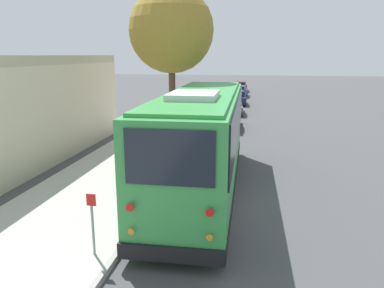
# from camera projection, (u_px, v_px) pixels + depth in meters

# --- Properties ---
(ground_plane) EXTENTS (160.00, 160.00, 0.00)m
(ground_plane) POSITION_uv_depth(u_px,v_px,m) (217.00, 209.00, 11.67)
(ground_plane) COLOR #474749
(sidewalk_slab) EXTENTS (80.00, 4.44, 0.15)m
(sidewalk_slab) POSITION_uv_depth(u_px,v_px,m) (87.00, 198.00, 12.35)
(sidewalk_slab) COLOR #B2AFA8
(sidewalk_slab) RESTS_ON ground
(curb_strip) EXTENTS (80.00, 0.14, 0.15)m
(curb_strip) POSITION_uv_depth(u_px,v_px,m) (154.00, 202.00, 11.98)
(curb_strip) COLOR #9D9A94
(curb_strip) RESTS_ON ground
(shuttle_bus) EXTENTS (10.64, 2.75, 3.64)m
(shuttle_bus) POSITION_uv_depth(u_px,v_px,m) (202.00, 136.00, 12.76)
(shuttle_bus) COLOR green
(shuttle_bus) RESTS_ON ground
(parked_sedan_black) EXTENTS (4.53, 1.85, 1.30)m
(parked_sedan_black) POSITION_uv_depth(u_px,v_px,m) (225.00, 119.00, 24.53)
(parked_sedan_black) COLOR black
(parked_sedan_black) RESTS_ON ground
(parked_sedan_gray) EXTENTS (4.34, 1.99, 1.27)m
(parked_sedan_gray) POSITION_uv_depth(u_px,v_px,m) (232.00, 106.00, 30.48)
(parked_sedan_gray) COLOR slate
(parked_sedan_gray) RESTS_ON ground
(parked_sedan_navy) EXTENTS (4.48, 2.07, 1.33)m
(parked_sedan_navy) POSITION_uv_depth(u_px,v_px,m) (236.00, 98.00, 36.29)
(parked_sedan_navy) COLOR #19234C
(parked_sedan_navy) RESTS_ON ground
(parked_sedan_blue) EXTENTS (4.52, 1.97, 1.28)m
(parked_sedan_blue) POSITION_uv_depth(u_px,v_px,m) (239.00, 92.00, 42.59)
(parked_sedan_blue) COLOR navy
(parked_sedan_blue) RESTS_ON ground
(parked_sedan_maroon) EXTENTS (4.56, 1.81, 1.30)m
(parked_sedan_maroon) POSITION_uv_depth(u_px,v_px,m) (240.00, 87.00, 48.89)
(parked_sedan_maroon) COLOR maroon
(parked_sedan_maroon) RESTS_ON ground
(street_tree) EXTENTS (3.91, 3.91, 8.17)m
(street_tree) POSITION_uv_depth(u_px,v_px,m) (172.00, 25.00, 17.17)
(street_tree) COLOR brown
(street_tree) RESTS_ON sidewalk_slab
(sign_post_near) EXTENTS (0.06, 0.22, 1.49)m
(sign_post_near) POSITION_uv_depth(u_px,v_px,m) (93.00, 224.00, 8.54)
(sign_post_near) COLOR gray
(sign_post_near) RESTS_ON sidewalk_slab
(sign_post_far) EXTENTS (0.06, 0.22, 1.53)m
(sign_post_far) POSITION_uv_depth(u_px,v_px,m) (122.00, 192.00, 10.42)
(sign_post_far) COLOR gray
(sign_post_far) RESTS_ON sidewalk_slab
(fire_hydrant) EXTENTS (0.22, 0.22, 0.81)m
(fire_hydrant) POSITION_uv_depth(u_px,v_px,m) (187.00, 131.00, 20.70)
(fire_hydrant) COLOR gold
(fire_hydrant) RESTS_ON sidewalk_slab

